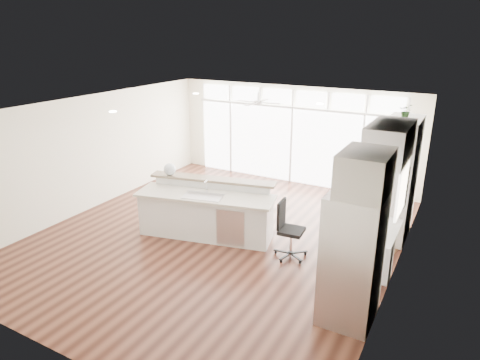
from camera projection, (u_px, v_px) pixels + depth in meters
The scene contains 24 objects.
floor at pixel (219, 236), 9.03m from camera, with size 7.00×8.00×0.02m, color #3B1A12.
ceiling at pixel (216, 108), 8.13m from camera, with size 7.00×8.00×0.02m, color white.
wall_back at pixel (293, 135), 11.88m from camera, with size 7.00×0.04×2.70m, color white.
wall_front at pixel (47, 266), 5.27m from camera, with size 7.00×0.04×2.70m, color white.
wall_left at pixel (92, 152), 10.17m from camera, with size 0.04×8.00×2.70m, color white.
wall_right at pixel (400, 208), 6.98m from camera, with size 0.04×8.00×2.70m, color white.
glass_wall at pixel (292, 146), 11.93m from camera, with size 5.80×0.06×2.08m, color white.
transom_row at pixel (294, 98), 11.49m from camera, with size 5.90×0.06×0.40m, color white.
desk_window at pixel (402, 191), 7.18m from camera, with size 0.04×0.85×0.85m, color silver.
ceiling_fan at pixel (258, 98), 10.74m from camera, with size 1.16×1.16×0.32m, color silver.
recessed_lights at pixel (222, 107), 8.30m from camera, with size 3.40×3.00×0.02m, color beige.
oven_cabinet at pixel (397, 179), 8.65m from camera, with size 0.64×1.20×2.50m, color white.
desk_nook at pixel (374, 248), 7.72m from camera, with size 0.72×1.30×0.76m, color white.
upper_cabinets at pixel (389, 142), 7.05m from camera, with size 0.64×1.30×0.64m, color white.
refrigerator at pixel (352, 258), 6.16m from camera, with size 0.76×0.90×2.00m, color silver.
fridge_cabinet at pixel (365, 173), 5.70m from camera, with size 0.64×0.90×0.60m, color white.
framed_photos at pixel (406, 188), 7.74m from camera, with size 0.06×0.22×0.80m, color black.
kitchen_island at pixel (206, 211), 8.84m from camera, with size 2.85×1.07×1.13m, color white.
rug at pixel (370, 249), 8.45m from camera, with size 0.90×0.65×0.01m, color #3D2213.
office_chair at pixel (292, 230), 8.00m from camera, with size 0.58×0.53×1.11m, color black.
fishbowl at pixel (170, 169), 9.22m from camera, with size 0.26×0.26×0.26m, color silver.
monitor at pixel (373, 219), 7.57m from camera, with size 0.07×0.45×0.37m, color black.
keyboard at pixel (363, 226), 7.71m from camera, with size 0.12×0.31×0.02m, color silver.
potted_plant at pixel (406, 112), 8.20m from camera, with size 0.25×0.27×0.21m, color #2A5022.
Camera 1 is at (4.31, -6.90, 4.10)m, focal length 32.00 mm.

